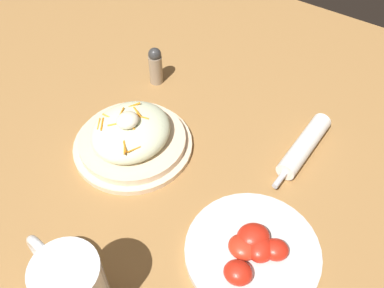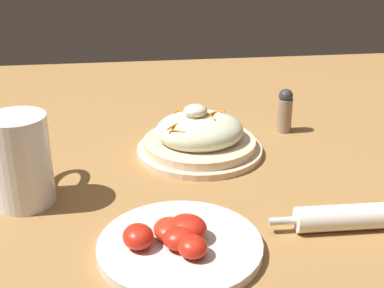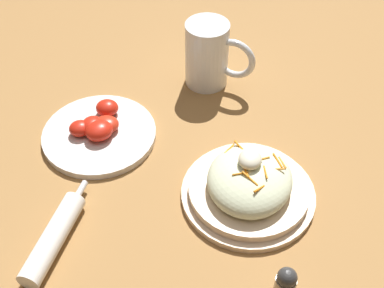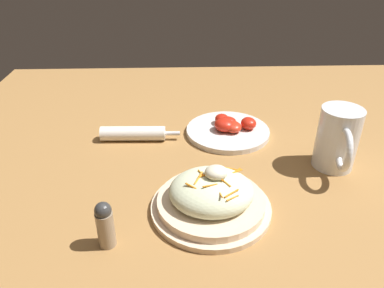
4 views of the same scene
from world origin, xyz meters
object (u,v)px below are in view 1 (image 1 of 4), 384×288
object	(u,v)px
salad_plate	(132,137)
napkin_roll	(304,146)
tomato_plate	(253,250)
salt_shaker	(156,65)

from	to	relation	value
salad_plate	napkin_roll	bearing A→B (deg)	-57.99
napkin_roll	tomato_plate	world-z (taller)	tomato_plate
salad_plate	tomato_plate	size ratio (longest dim) A/B	1.06
napkin_roll	tomato_plate	bearing A→B (deg)	-174.39
salad_plate	salt_shaker	world-z (taller)	salad_plate
salad_plate	tomato_plate	distance (m)	0.29
salad_plate	salt_shaker	xyz separation A→B (m)	(0.17, 0.08, 0.01)
salad_plate	napkin_roll	world-z (taller)	salad_plate
salad_plate	tomato_plate	xyz separation A→B (m)	(-0.07, -0.29, -0.02)
napkin_roll	salt_shaker	xyz separation A→B (m)	(0.01, 0.34, 0.03)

